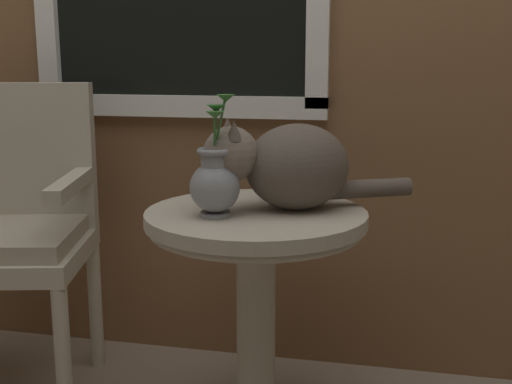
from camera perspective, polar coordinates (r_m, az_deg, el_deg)
The scene contains 4 objects.
wicker_side_table at distance 1.74m, azimuth 0.00°, elevation -7.91°, with size 0.58×0.58×0.63m.
wicker_chair at distance 2.10m, azimuth -20.75°, elevation -2.32°, with size 0.56×0.55×0.94m.
cat at distance 1.68m, azimuth 2.87°, elevation 2.36°, with size 0.52×0.32×0.24m.
pewter_vase_with_ivy at distance 1.61m, azimuth -3.60°, elevation 1.01°, with size 0.12×0.12×0.30m.
Camera 1 is at (0.41, -1.41, 1.02)m, focal length 45.76 mm.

